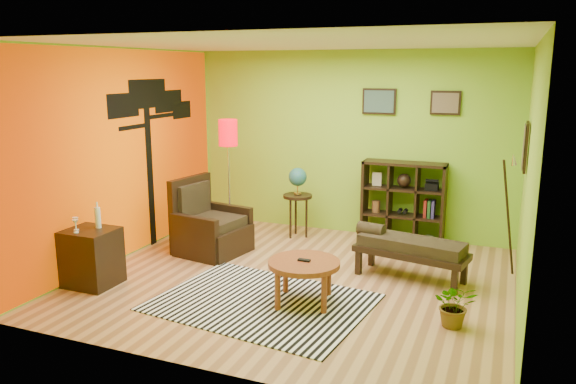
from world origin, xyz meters
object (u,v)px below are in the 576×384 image
at_px(armchair, 209,230).
at_px(bench, 408,247).
at_px(potted_plant, 455,309).
at_px(coffee_table, 304,267).
at_px(cube_shelf, 404,202).
at_px(globe_table, 298,185).
at_px(side_cabinet, 92,257).
at_px(floor_lamp, 228,144).

height_order(armchair, bench, armchair).
xyz_separation_m(bench, potted_plant, (0.68, -1.15, -0.22)).
relative_size(coffee_table, cube_shelf, 0.66).
distance_m(armchair, globe_table, 1.53).
height_order(coffee_table, cube_shelf, cube_shelf).
bearing_deg(bench, cube_shelf, 102.64).
bearing_deg(globe_table, bench, -31.20).
bearing_deg(cube_shelf, side_cabinet, -135.38).
bearing_deg(side_cabinet, floor_lamp, 68.48).
bearing_deg(bench, globe_table, 148.80).
bearing_deg(bench, side_cabinet, -155.11).
relative_size(side_cabinet, bench, 0.70).
bearing_deg(cube_shelf, bench, -77.36).
height_order(coffee_table, armchair, armchair).
xyz_separation_m(globe_table, potted_plant, (2.55, -2.28, -0.63)).
xyz_separation_m(armchair, bench, (2.77, 0.01, 0.09)).
relative_size(globe_table, bench, 0.75).
xyz_separation_m(coffee_table, globe_table, (-0.96, 2.30, 0.39)).
distance_m(armchair, bench, 2.77).
height_order(globe_table, bench, globe_table).
xyz_separation_m(armchair, floor_lamp, (0.12, 0.42, 1.16)).
distance_m(bench, potted_plant, 1.35).
distance_m(globe_table, bench, 2.23).
relative_size(floor_lamp, globe_table, 1.71).
xyz_separation_m(globe_table, bench, (1.88, -1.14, -0.41)).
bearing_deg(floor_lamp, side_cabinet, -111.52).
bearing_deg(floor_lamp, coffee_table, -42.28).
bearing_deg(bench, coffee_table, -128.29).
height_order(floor_lamp, cube_shelf, floor_lamp).
xyz_separation_m(globe_table, cube_shelf, (1.54, 0.34, -0.21)).
relative_size(coffee_table, floor_lamp, 0.43).
relative_size(globe_table, cube_shelf, 0.89).
bearing_deg(side_cabinet, cube_shelf, 44.62).
relative_size(coffee_table, bench, 0.55).
height_order(armchair, cube_shelf, cube_shelf).
xyz_separation_m(armchair, side_cabinet, (-0.68, -1.59, 0.03)).
relative_size(cube_shelf, bench, 0.84).
bearing_deg(potted_plant, coffee_table, -179.32).
height_order(side_cabinet, cube_shelf, cube_shelf).
bearing_deg(armchair, globe_table, 52.03).
xyz_separation_m(floor_lamp, cube_shelf, (2.32, 1.06, -0.88)).
distance_m(floor_lamp, potted_plant, 3.90).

